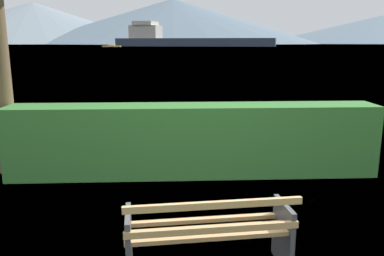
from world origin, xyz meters
TOP-DOWN VIEW (x-y plane):
  - water_surface at (0.00, 307.22)m, footprint 620.00×620.00m
  - park_bench at (0.01, -0.06)m, footprint 1.69×0.72m
  - hedge_row at (0.00, 2.95)m, footprint 6.27×0.71m
  - cargo_ship_large at (4.40, 207.72)m, footprint 84.20×36.64m
  - fishing_boat_near at (-28.91, 182.39)m, footprint 8.33×3.45m
  - distant_hills at (13.90, 545.84)m, footprint 834.47×400.20m

SIDE VIEW (x-z plane):
  - water_surface at x=0.00m, z-range 0.00..0.00m
  - fishing_boat_near at x=-28.91m, z-range -0.13..0.94m
  - park_bench at x=0.01m, z-range -0.01..0.86m
  - hedge_row at x=0.00m, z-range 0.00..1.23m
  - cargo_ship_large at x=4.40m, z-range -2.87..10.14m
  - distant_hills at x=13.90m, z-range -2.78..54.92m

